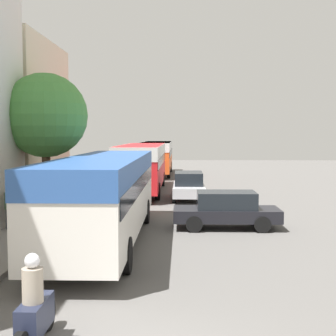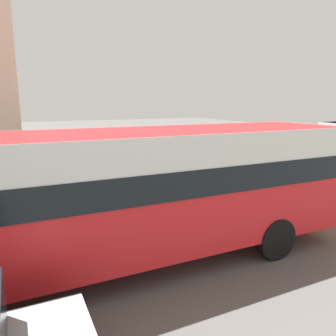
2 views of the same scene
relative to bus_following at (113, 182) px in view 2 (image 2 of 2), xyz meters
The scene contains 1 object.
bus_following is the anchor object (origin of this frame).
Camera 2 is at (4.68, 21.41, 3.67)m, focal length 35.00 mm.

